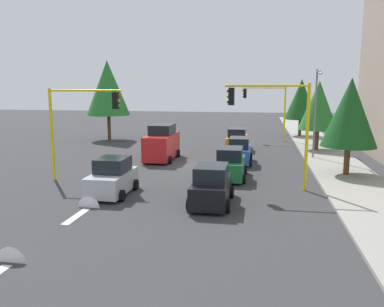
# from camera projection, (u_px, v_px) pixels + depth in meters

# --- Properties ---
(ground_plane) EXTENTS (120.00, 120.00, 0.00)m
(ground_plane) POSITION_uv_depth(u_px,v_px,m) (190.00, 165.00, 28.89)
(ground_plane) COLOR #353538
(sidewalk_kerb) EXTENTS (80.00, 4.00, 0.15)m
(sidewalk_kerb) POSITION_uv_depth(u_px,v_px,m) (328.00, 156.00, 31.99)
(sidewalk_kerb) COLOR gray
(sidewalk_kerb) RESTS_ON ground
(lane_arrow_near) EXTENTS (2.40, 1.10, 1.10)m
(lane_arrow_near) POSITION_uv_depth(u_px,v_px,m) (84.00, 211.00, 18.21)
(lane_arrow_near) COLOR silver
(lane_arrow_near) RESTS_ON ground
(lane_arrow_mid) EXTENTS (2.40, 1.10, 1.10)m
(lane_arrow_mid) POSITION_uv_depth(u_px,v_px,m) (1.00, 270.00, 12.38)
(lane_arrow_mid) COLOR silver
(lane_arrow_mid) RESTS_ON ground
(traffic_signal_far_left) EXTENTS (0.36, 4.59, 5.70)m
(traffic_signal_far_left) POSITION_uv_depth(u_px,v_px,m) (267.00, 103.00, 40.86)
(traffic_signal_far_left) COLOR yellow
(traffic_signal_far_left) RESTS_ON ground
(traffic_signal_near_left) EXTENTS (0.36, 4.59, 5.90)m
(traffic_signal_near_left) POSITION_uv_depth(u_px,v_px,m) (275.00, 115.00, 21.40)
(traffic_signal_near_left) COLOR yellow
(traffic_signal_near_left) RESTS_ON ground
(traffic_signal_near_right) EXTENTS (0.36, 4.59, 5.63)m
(traffic_signal_near_right) POSITION_uv_depth(u_px,v_px,m) (79.00, 116.00, 23.34)
(traffic_signal_near_right) COLOR yellow
(traffic_signal_near_right) RESTS_ON ground
(street_lamp_curbside) EXTENTS (2.15, 0.28, 7.00)m
(street_lamp_curbside) POSITION_uv_depth(u_px,v_px,m) (316.00, 104.00, 30.13)
(street_lamp_curbside) COLOR slate
(street_lamp_curbside) RESTS_ON ground
(tree_roadside_far) EXTENTS (3.58, 3.58, 6.52)m
(tree_roadside_far) POSITION_uv_depth(u_px,v_px,m) (301.00, 99.00, 44.07)
(tree_roadside_far) COLOR brown
(tree_roadside_far) RESTS_ON ground
(tree_opposite_side) EXTENTS (4.60, 4.60, 8.42)m
(tree_opposite_side) POSITION_uv_depth(u_px,v_px,m) (108.00, 88.00, 41.45)
(tree_opposite_side) COLOR brown
(tree_opposite_side) RESTS_ON ground
(tree_roadside_near) EXTENTS (3.44, 3.44, 6.26)m
(tree_roadside_near) POSITION_uv_depth(u_px,v_px,m) (350.00, 113.00, 24.51)
(tree_roadside_near) COLOR brown
(tree_roadside_near) RESTS_ON ground
(tree_roadside_mid) EXTENTS (3.41, 3.41, 6.20)m
(tree_roadside_mid) POSITION_uv_depth(u_px,v_px,m) (319.00, 106.00, 34.31)
(tree_roadside_mid) COLOR brown
(tree_roadside_mid) RESTS_ON ground
(delivery_van_red) EXTENTS (4.80, 2.22, 2.77)m
(delivery_van_red) POSITION_uv_depth(u_px,v_px,m) (162.00, 144.00, 30.72)
(delivery_van_red) COLOR red
(delivery_van_red) RESTS_ON ground
(car_silver) EXTENTS (3.64, 2.08, 1.98)m
(car_silver) POSITION_uv_depth(u_px,v_px,m) (112.00, 178.00, 20.88)
(car_silver) COLOR #B2B5BA
(car_silver) RESTS_ON ground
(car_green) EXTENTS (4.01, 2.02, 1.98)m
(car_green) POSITION_uv_depth(u_px,v_px,m) (230.00, 164.00, 24.52)
(car_green) COLOR #1E7238
(car_green) RESTS_ON ground
(car_black) EXTENTS (4.03, 2.01, 1.98)m
(car_black) POSITION_uv_depth(u_px,v_px,m) (212.00, 186.00, 19.16)
(car_black) COLOR black
(car_black) RESTS_ON ground
(car_orange) EXTENTS (4.17, 2.07, 1.98)m
(car_orange) POSITION_uv_depth(u_px,v_px,m) (237.00, 140.00, 35.71)
(car_orange) COLOR orange
(car_orange) RESTS_ON ground
(car_blue) EXTENTS (3.91, 1.93, 1.98)m
(car_blue) POSITION_uv_depth(u_px,v_px,m) (239.00, 152.00, 29.33)
(car_blue) COLOR blue
(car_blue) RESTS_ON ground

